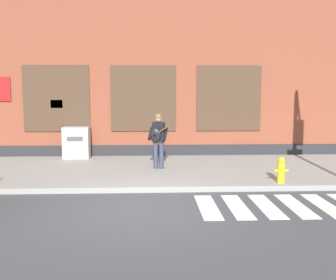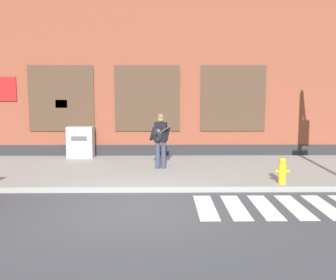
# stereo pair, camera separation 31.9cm
# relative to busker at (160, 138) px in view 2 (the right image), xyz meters

# --- Properties ---
(ground_plane) EXTENTS (160.00, 160.00, 0.00)m
(ground_plane) POSITION_rel_busker_xyz_m (-0.50, -3.85, -1.13)
(ground_plane) COLOR #424449
(sidewalk) EXTENTS (28.00, 5.01, 0.15)m
(sidewalk) POSITION_rel_busker_xyz_m (-0.50, 0.08, -1.06)
(sidewalk) COLOR gray
(sidewalk) RESTS_ON ground
(building_backdrop) EXTENTS (28.00, 4.06, 8.49)m
(building_backdrop) POSITION_rel_busker_xyz_m (-0.50, 4.58, 3.11)
(building_backdrop) COLOR brown
(building_backdrop) RESTS_ON ground
(crosswalk) EXTENTS (5.78, 1.90, 0.01)m
(crosswalk) POSITION_rel_busker_xyz_m (3.73, -3.73, -1.13)
(crosswalk) COLOR silver
(crosswalk) RESTS_ON ground
(busker) EXTENTS (0.72, 0.61, 1.74)m
(busker) POSITION_rel_busker_xyz_m (0.00, 0.00, 0.00)
(busker) COLOR #33384C
(busker) RESTS_ON sidewalk
(utility_box) EXTENTS (0.94, 0.61, 1.15)m
(utility_box) POSITION_rel_busker_xyz_m (-2.95, 2.13, -0.41)
(utility_box) COLOR #ADADA8
(utility_box) RESTS_ON sidewalk
(fire_hydrant) EXTENTS (0.38, 0.20, 0.70)m
(fire_hydrant) POSITION_rel_busker_xyz_m (3.26, -2.08, -0.64)
(fire_hydrant) COLOR gold
(fire_hydrant) RESTS_ON sidewalk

